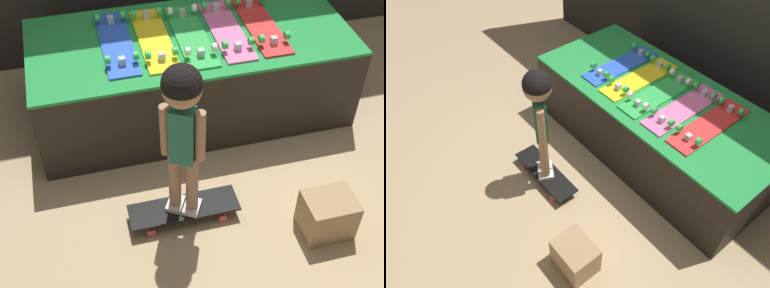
# 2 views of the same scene
# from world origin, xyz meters

# --- Properties ---
(ground_plane) EXTENTS (16.00, 16.00, 0.00)m
(ground_plane) POSITION_xyz_m (0.00, 0.00, 0.00)
(ground_plane) COLOR tan
(display_rack) EXTENTS (2.12, 0.96, 0.62)m
(display_rack) POSITION_xyz_m (0.00, 0.58, 0.31)
(display_rack) COLOR black
(display_rack) RESTS_ON ground_plane
(skateboard_blue_on_rack) EXTENTS (0.20, 0.74, 0.09)m
(skateboard_blue_on_rack) POSITION_xyz_m (-0.48, 0.60, 0.63)
(skateboard_blue_on_rack) COLOR blue
(skateboard_blue_on_rack) RESTS_ON display_rack
(skateboard_yellow_on_rack) EXTENTS (0.20, 0.74, 0.09)m
(skateboard_yellow_on_rack) POSITION_xyz_m (-0.24, 0.58, 0.63)
(skateboard_yellow_on_rack) COLOR yellow
(skateboard_yellow_on_rack) RESTS_ON display_rack
(skateboard_green_on_rack) EXTENTS (0.20, 0.74, 0.09)m
(skateboard_green_on_rack) POSITION_xyz_m (0.00, 0.56, 0.63)
(skateboard_green_on_rack) COLOR green
(skateboard_green_on_rack) RESTS_ON display_rack
(skateboard_pink_on_rack) EXTENTS (0.20, 0.74, 0.09)m
(skateboard_pink_on_rack) POSITION_xyz_m (0.24, 0.57, 0.63)
(skateboard_pink_on_rack) COLOR pink
(skateboard_pink_on_rack) RESTS_ON display_rack
(skateboard_red_on_rack) EXTENTS (0.20, 0.74, 0.09)m
(skateboard_red_on_rack) POSITION_xyz_m (0.48, 0.58, 0.63)
(skateboard_red_on_rack) COLOR red
(skateboard_red_on_rack) RESTS_ON display_rack
(skateboard_on_floor) EXTENTS (0.65, 0.20, 0.09)m
(skateboard_on_floor) POSITION_xyz_m (-0.29, -0.39, 0.07)
(skateboard_on_floor) COLOR black
(skateboard_on_floor) RESTS_ON ground_plane
(child) EXTENTS (0.23, 0.20, 1.01)m
(child) POSITION_xyz_m (-0.29, -0.39, 0.80)
(child) COLOR silver
(child) RESTS_ON skateboard_on_floor
(storage_box) EXTENTS (0.28, 0.23, 0.26)m
(storage_box) POSITION_xyz_m (0.48, -0.68, 0.13)
(storage_box) COLOR #A37F56
(storage_box) RESTS_ON ground_plane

